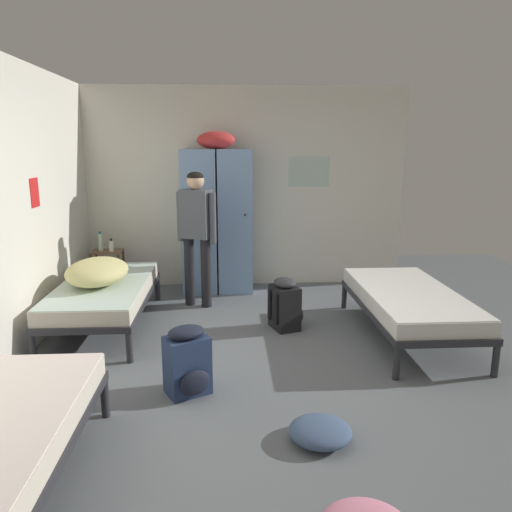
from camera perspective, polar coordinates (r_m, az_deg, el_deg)
ground_plane at (r=4.35m, az=0.22°, el=-13.13°), size 8.76×8.76×0.00m
room_backdrop at (r=5.24m, az=-13.79°, el=6.15°), size 4.32×5.54×2.66m
locker_bank at (r=6.43m, az=-4.51°, el=4.39°), size 0.90×0.55×2.07m
shelf_unit at (r=6.66m, az=-16.78°, el=-1.30°), size 0.38×0.30×0.57m
bed_right at (r=5.16m, az=17.24°, el=-4.95°), size 0.90×1.90×0.49m
bed_left_rear at (r=5.43m, az=-17.16°, el=-4.05°), size 0.90×1.90×0.49m
bedding_heap at (r=5.34m, az=-17.94°, el=-1.73°), size 0.62×0.85×0.26m
person_traveler at (r=5.80m, az=-6.91°, el=3.41°), size 0.47×0.33×1.60m
water_bottle at (r=6.63m, az=-17.60°, el=1.57°), size 0.06×0.06×0.25m
lotion_bottle at (r=6.54m, az=-16.43°, el=1.15°), size 0.06×0.06×0.17m
backpack_navy at (r=3.91m, az=-7.94°, el=-12.08°), size 0.39×0.41×0.55m
backpack_black at (r=5.20m, az=3.44°, el=-5.65°), size 0.39×0.38×0.55m
clothes_pile_denim at (r=3.43m, az=7.45°, el=-19.52°), size 0.42×0.40×0.14m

